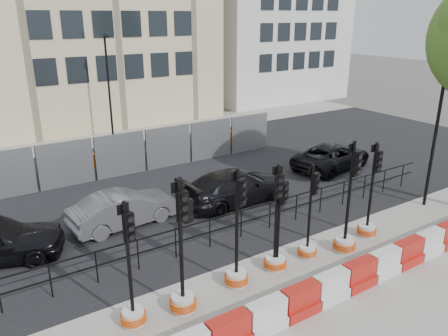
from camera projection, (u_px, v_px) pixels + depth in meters
ground at (263, 253)px, 13.53m from camera, size 120.00×120.00×0.00m
sidewalk_near at (335, 304)px, 11.15m from camera, size 40.00×6.00×0.02m
road at (165, 184)px, 19.07m from camera, size 40.00×14.00×0.03m
sidewalk_far at (100, 138)px, 26.20m from camera, size 40.00×4.00×0.02m
building_white at (266, 2)px, 37.01m from camera, size 12.00×9.06×16.00m
kerb_railing at (241, 219)px, 14.25m from camera, size 18.00×0.04×1.00m
heras_fencing at (149, 151)px, 21.42m from camera, size 14.33×1.72×2.00m
lamp_post_far at (109, 86)px, 24.58m from camera, size 0.12×0.56×6.00m
lamp_post_near at (438, 124)px, 15.89m from camera, size 0.12×0.56×6.00m
barrier_row at (331, 288)px, 11.19m from camera, size 15.70×0.50×0.80m
traffic_signal_a at (132, 301)px, 10.21m from camera, size 0.63×0.63×3.20m
traffic_signal_b at (183, 281)px, 10.64m from camera, size 0.69×0.69×3.52m
traffic_signal_c at (237, 263)px, 11.72m from camera, size 0.67×0.67×3.38m
traffic_signal_d at (276, 246)px, 12.45m from camera, size 0.63×0.63×3.22m
traffic_signal_e at (278, 250)px, 12.51m from camera, size 0.57×0.57×2.92m
traffic_signal_f at (309, 236)px, 13.12m from camera, size 0.59×0.59×2.97m
traffic_signal_g at (346, 230)px, 13.42m from camera, size 0.70×0.70×3.58m
traffic_signal_h at (368, 218)px, 14.38m from camera, size 0.64×0.64×3.25m
car_b at (124, 209)px, 15.15m from camera, size 2.02×4.06×1.26m
car_c at (236, 187)px, 16.99m from camera, size 2.11×4.67×1.32m
car_d at (332, 156)px, 20.83m from camera, size 3.57×5.11×1.22m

